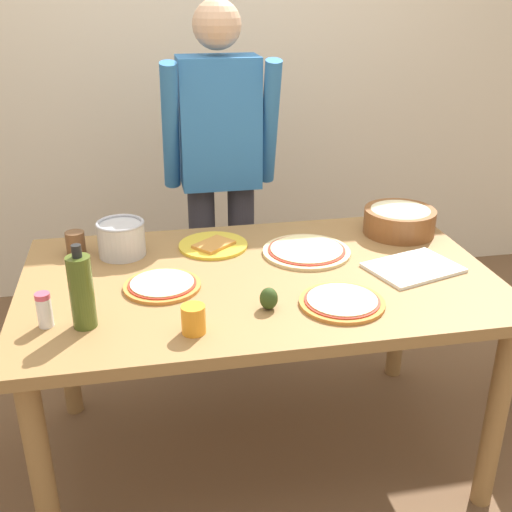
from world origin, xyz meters
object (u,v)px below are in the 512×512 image
pizza_raw_on_board (307,251)px  olive_oil_bottle (82,291)px  popcorn_bowl (400,219)px  cup_small_brown (76,243)px  dining_table (259,299)px  pizza_second_cooked (342,302)px  cup_orange (193,319)px  person_cook (220,165)px  salt_shaker (44,310)px  steel_pot (121,238)px  avocado (269,298)px  pizza_cooked_on_tray (162,285)px  plate_with_slice (213,245)px  cutting_board_white (413,268)px

pizza_raw_on_board → olive_oil_bottle: (-0.77, -0.39, 0.10)m
popcorn_bowl → cup_small_brown: bearing=178.4°
dining_table → pizza_raw_on_board: size_ratio=4.93×
dining_table → pizza_second_cooked: pizza_second_cooked is taller
pizza_second_cooked → cup_orange: cup_orange is taller
person_cook → salt_shaker: person_cook is taller
dining_table → person_cook: size_ratio=0.99×
cup_small_brown → salt_shaker: salt_shaker is taller
steel_pot → cup_orange: steel_pot is taller
avocado → pizza_second_cooked: bearing=-4.5°
pizza_cooked_on_tray → plate_with_slice: 0.37m
plate_with_slice → avocado: bearing=-78.4°
person_cook → popcorn_bowl: (0.64, -0.48, -0.12)m
plate_with_slice → popcorn_bowl: bearing=0.2°
pizza_cooked_on_tray → olive_oil_bottle: size_ratio=0.99×
pizza_second_cooked → popcorn_bowl: bearing=52.4°
pizza_second_cooked → cup_orange: bearing=-170.4°
pizza_second_cooked → cup_orange: size_ratio=3.15×
pizza_raw_on_board → cutting_board_white: bearing=-32.0°
plate_with_slice → pizza_raw_on_board: bearing=-20.3°
pizza_cooked_on_tray → pizza_raw_on_board: bearing=18.6°
steel_pot → cup_orange: bearing=-71.6°
steel_pot → plate_with_slice: bearing=1.1°
pizza_cooked_on_tray → steel_pot: size_ratio=1.46×
steel_pot → cutting_board_white: steel_pot is taller
popcorn_bowl → cutting_board_white: bearing=-104.2°
pizza_raw_on_board → pizza_cooked_on_tray: (-0.54, -0.18, 0.00)m
dining_table → cutting_board_white: size_ratio=5.33×
steel_pot → cup_orange: 0.63m
popcorn_bowl → olive_oil_bottle: bearing=-156.6°
person_cook → salt_shaker: size_ratio=15.28×
dining_table → steel_pot: steel_pot is taller
popcorn_bowl → olive_oil_bottle: (-1.18, -0.51, 0.05)m
plate_with_slice → pizza_cooked_on_tray: bearing=-124.4°
salt_shaker → pizza_cooked_on_tray: bearing=28.1°
plate_with_slice → cup_small_brown: 0.50m
pizza_raw_on_board → steel_pot: size_ratio=1.87×
dining_table → plate_with_slice: 0.31m
olive_oil_bottle → salt_shaker: size_ratio=2.42×
pizza_raw_on_board → pizza_cooked_on_tray: size_ratio=1.28×
pizza_second_cooked → cutting_board_white: 0.38m
olive_oil_bottle → cutting_board_white: size_ratio=0.85×
cup_small_brown → cup_orange: bearing=-60.3°
dining_table → pizza_raw_on_board: pizza_raw_on_board is taller
olive_oil_bottle → cutting_board_white: bearing=9.4°
pizza_second_cooked → salt_shaker: 0.89m
pizza_raw_on_board → steel_pot: bearing=170.1°
pizza_second_cooked → cutting_board_white: size_ratio=0.89×
dining_table → salt_shaker: 0.72m
person_cook → pizza_second_cooked: (0.23, -1.01, -0.17)m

